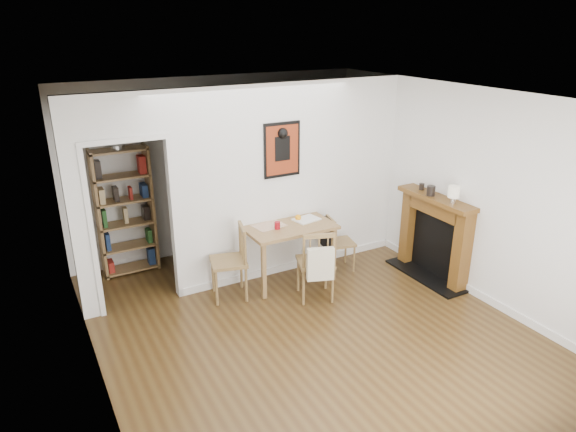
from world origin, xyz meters
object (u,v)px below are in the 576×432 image
chair_left (229,262)px  dining_table (288,232)px  chair_right (339,242)px  ceramic_jar_b (422,187)px  notebook (306,219)px  ceramic_jar_a (431,191)px  red_glass (277,225)px  chair_front (316,263)px  bookshelf (125,212)px  mantel_lamp (454,193)px  fireplace (435,234)px  orange_fruit (298,217)px

chair_left → dining_table: bearing=3.6°
chair_right → ceramic_jar_b: (1.00, -0.47, 0.80)m
notebook → ceramic_jar_a: bearing=-30.5°
notebook → ceramic_jar_a: (1.40, -0.82, 0.42)m
red_glass → notebook: size_ratio=0.29×
red_glass → chair_left: bearing=179.9°
dining_table → chair_front: 0.64m
dining_table → chair_right: bearing=-5.1°
bookshelf → ceramic_jar_a: 4.11m
chair_right → mantel_lamp: bearing=-48.6°
notebook → ceramic_jar_b: bearing=-21.4°
chair_front → notebook: bearing=69.5°
fireplace → ceramic_jar_b: (-0.02, 0.31, 0.59)m
chair_left → chair_front: chair_left is taller
mantel_lamp → chair_front: bearing=161.5°
dining_table → chair_right: 0.83m
dining_table → chair_front: bearing=-84.1°
dining_table → fireplace: (1.79, -0.85, -0.08)m
dining_table → ceramic_jar_a: 1.95m
fireplace → mantel_lamp: size_ratio=5.53×
bookshelf → fireplace: size_ratio=1.42×
chair_front → mantel_lamp: mantel_lamp is taller
dining_table → notebook: size_ratio=3.48×
bookshelf → ceramic_jar_b: 4.04m
mantel_lamp → red_glass: bearing=150.3°
chair_left → mantel_lamp: bearing=-22.7°
chair_right → red_glass: red_glass is taller
ceramic_jar_b → dining_table: bearing=163.1°
fireplace → ceramic_jar_a: bearing=145.1°
ceramic_jar_b → ceramic_jar_a: bearing=-105.4°
chair_right → ceramic_jar_b: ceramic_jar_b is taller
dining_table → chair_right: size_ratio=1.48×
red_glass → orange_fruit: red_glass is taller
mantel_lamp → ceramic_jar_b: bearing=85.9°
chair_right → mantel_lamp: size_ratio=3.49×
fireplace → orange_fruit: bearing=149.9°
dining_table → bookshelf: bearing=144.4°
chair_right → red_glass: bearing=179.3°
red_glass → mantel_lamp: (1.92, -1.09, 0.45)m
orange_fruit → chair_right: bearing=-14.3°
orange_fruit → ceramic_jar_a: ceramic_jar_a is taller
chair_front → red_glass: (-0.26, 0.54, 0.36)m
fireplace → notebook: (-1.49, 0.89, 0.19)m
chair_left → chair_right: chair_left is taller
chair_left → chair_right: (1.66, -0.01, -0.07)m
chair_left → red_glass: (0.69, -0.00, 0.37)m
bookshelf → ceramic_jar_b: bookshelf is taller
chair_left → orange_fruit: chair_left is taller
notebook → mantel_lamp: mantel_lamp is taller
chair_left → notebook: 1.23m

